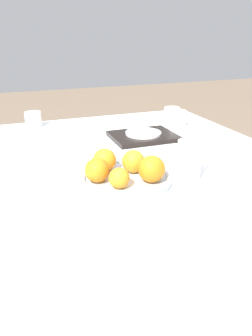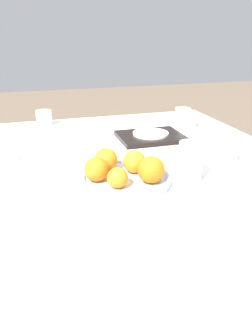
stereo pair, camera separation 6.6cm
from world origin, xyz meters
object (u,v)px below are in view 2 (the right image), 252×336
at_px(napkin, 1,157).
at_px(cup_1, 187,120).
at_px(fruit_platter, 126,179).
at_px(side_plate, 151,134).
at_px(serving_tray, 151,137).
at_px(cup_3, 183,115).
at_px(orange_4, 151,170).
at_px(orange_1, 97,169).
at_px(orange_2, 106,160).
at_px(cup_2, 225,153).
at_px(orange_0, 134,162).
at_px(orange_3, 117,178).
at_px(cup_0, 44,118).
at_px(water_glass, 190,162).

bearing_deg(napkin, cup_1, 11.89).
distance_m(fruit_platter, side_plate, 0.47).
height_order(serving_tray, cup_3, cup_3).
bearing_deg(orange_4, orange_1, 159.75).
distance_m(orange_2, side_plate, 0.43).
xyz_separation_m(cup_2, cup_3, (0.10, 0.58, 0.00)).
height_order(orange_0, orange_2, orange_2).
height_order(cup_1, napkin, cup_1).
xyz_separation_m(orange_3, cup_0, (-0.16, 0.83, -0.01)).
xyz_separation_m(orange_4, napkin, (-0.46, 0.39, -0.06)).
relative_size(fruit_platter, cup_2, 3.24).
bearing_deg(orange_0, orange_2, 154.04).
height_order(orange_0, cup_2, orange_0).
bearing_deg(cup_1, cup_3, 73.35).
bearing_deg(orange_3, water_glass, 4.22).
height_order(fruit_platter, cup_3, cup_3).
bearing_deg(orange_2, orange_4, -49.45).
relative_size(orange_3, orange_4, 0.74).
distance_m(orange_2, water_glass, 0.27).
xyz_separation_m(fruit_platter, cup_2, (0.40, 0.07, 0.02)).
relative_size(orange_0, cup_3, 0.90).
relative_size(orange_1, cup_1, 0.90).
height_order(fruit_platter, orange_4, orange_4).
distance_m(orange_0, side_plate, 0.42).
relative_size(orange_3, water_glass, 0.48).
height_order(orange_2, serving_tray, orange_2).
bearing_deg(cup_3, orange_3, -127.67).
bearing_deg(orange_4, cup_3, 57.88).
height_order(orange_0, orange_3, orange_0).
xyz_separation_m(orange_2, cup_1, (0.51, 0.45, -0.01)).
bearing_deg(cup_3, orange_1, -132.72).
relative_size(water_glass, side_plate, 0.81).
xyz_separation_m(orange_0, cup_2, (0.36, 0.04, -0.02)).
bearing_deg(orange_2, water_glass, -25.49).
distance_m(orange_1, orange_2, 0.08).
xyz_separation_m(fruit_platter, napkin, (-0.39, 0.34, -0.01)).
bearing_deg(orange_3, serving_tray, 59.20).
distance_m(serving_tray, cup_3, 0.37).
relative_size(orange_0, cup_2, 0.85).
relative_size(cup_2, cup_3, 1.06).
distance_m(orange_2, serving_tray, 0.43).
bearing_deg(orange_2, orange_1, -122.60).
height_order(water_glass, serving_tray, water_glass).
relative_size(fruit_platter, cup_1, 3.43).
bearing_deg(cup_3, cup_2, -100.21).
distance_m(serving_tray, side_plate, 0.02).
xyz_separation_m(orange_3, cup_3, (0.55, 0.71, -0.01)).
bearing_deg(orange_2, cup_1, 40.98).
bearing_deg(side_plate, orange_3, -120.80).
bearing_deg(orange_1, orange_2, 57.40).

